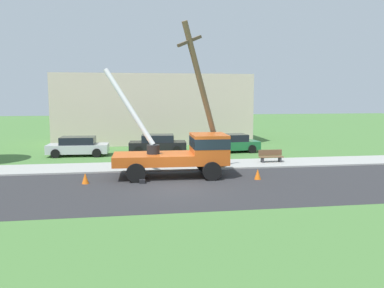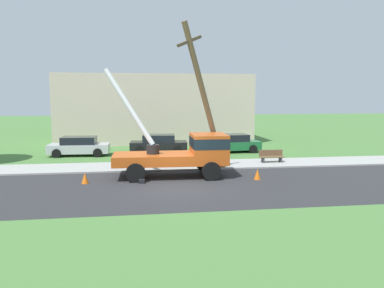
% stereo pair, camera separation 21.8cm
% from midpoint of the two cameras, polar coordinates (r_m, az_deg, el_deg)
% --- Properties ---
extents(ground_plane, '(120.00, 120.00, 0.00)m').
position_cam_midpoint_polar(ground_plane, '(31.10, -4.91, -1.24)').
color(ground_plane, '#477538').
extents(road_asphalt, '(80.00, 8.40, 0.01)m').
position_cam_midpoint_polar(road_asphalt, '(19.35, -2.34, -6.30)').
color(road_asphalt, '#2B2B2D').
rests_on(road_asphalt, ground).
extents(sidewalk_strip, '(80.00, 3.17, 0.10)m').
position_cam_midpoint_polar(sidewalk_strip, '(24.97, -3.89, -3.16)').
color(sidewalk_strip, '#9E9E99').
rests_on(sidewalk_strip, ground).
extents(utility_truck, '(6.76, 3.21, 5.98)m').
position_cam_midpoint_polar(utility_truck, '(21.70, -1.21, -1.06)').
color(utility_truck, '#C65119').
rests_on(utility_truck, ground).
extents(leaning_utility_pole, '(3.28, 2.42, 8.52)m').
position_cam_midpoint_polar(leaning_utility_pole, '(22.67, 1.52, 6.76)').
color(leaning_utility_pole, brown).
rests_on(leaning_utility_pole, ground).
extents(traffic_cone_ahead, '(0.36, 0.36, 0.56)m').
position_cam_midpoint_polar(traffic_cone_ahead, '(21.39, 9.20, -4.34)').
color(traffic_cone_ahead, orange).
rests_on(traffic_cone_ahead, ground).
extents(traffic_cone_behind, '(0.36, 0.36, 0.56)m').
position_cam_midpoint_polar(traffic_cone_behind, '(20.83, -15.48, -4.81)').
color(traffic_cone_behind, orange).
rests_on(traffic_cone_behind, ground).
extents(parked_sedan_silver, '(4.47, 2.14, 1.42)m').
position_cam_midpoint_polar(parked_sedan_silver, '(30.46, -16.36, -0.32)').
color(parked_sedan_silver, '#B7B7BF').
rests_on(parked_sedan_silver, ground).
extents(parked_sedan_black, '(4.52, 2.23, 1.42)m').
position_cam_midpoint_polar(parked_sedan_black, '(30.96, -5.19, 0.05)').
color(parked_sedan_black, black).
rests_on(parked_sedan_black, ground).
extents(parked_sedan_green, '(4.52, 2.23, 1.42)m').
position_cam_midpoint_polar(parked_sedan_green, '(31.28, 5.42, 0.12)').
color(parked_sedan_green, '#1E6638').
rests_on(parked_sedan_green, ground).
extents(park_bench, '(1.60, 0.45, 0.90)m').
position_cam_midpoint_polar(park_bench, '(26.47, 11.11, -1.79)').
color(park_bench, brown).
rests_on(park_bench, ground).
extents(lowrise_building_backdrop, '(18.00, 6.00, 6.40)m').
position_cam_midpoint_polar(lowrise_building_backdrop, '(38.00, -5.78, 5.10)').
color(lowrise_building_backdrop, beige).
rests_on(lowrise_building_backdrop, ground).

